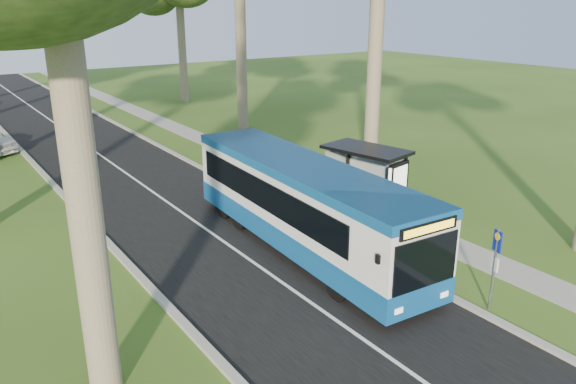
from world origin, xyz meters
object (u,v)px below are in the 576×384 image
at_px(bus, 303,205).
at_px(bus_stop_sign, 495,260).
at_px(litter_bin, 314,194).
at_px(bus_shelter, 376,171).

height_order(bus, bus_stop_sign, bus).
relative_size(bus_stop_sign, litter_bin, 2.35).
height_order(bus_stop_sign, bus_shelter, bus_shelter).
xyz_separation_m(bus_stop_sign, litter_bin, (1.04, 9.56, -0.99)).
distance_m(bus, bus_shelter, 4.08).
bearing_deg(bus, bus_stop_sign, -70.32).
distance_m(bus, litter_bin, 4.51).
bearing_deg(bus_stop_sign, litter_bin, 102.99).
distance_m(bus_shelter, litter_bin, 3.15).
distance_m(bus, bus_stop_sign, 6.58).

